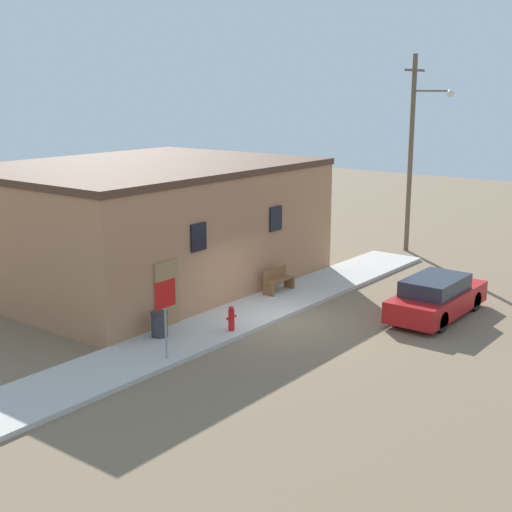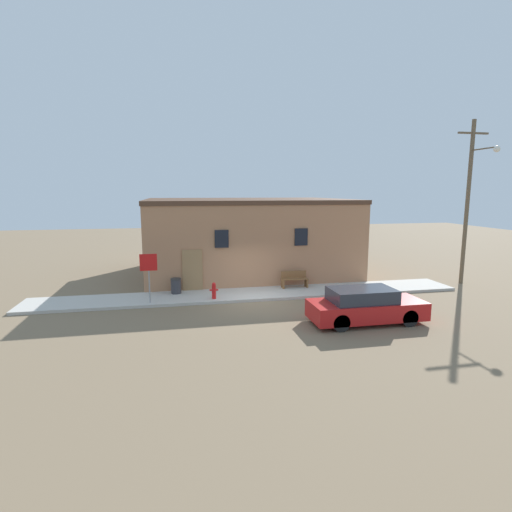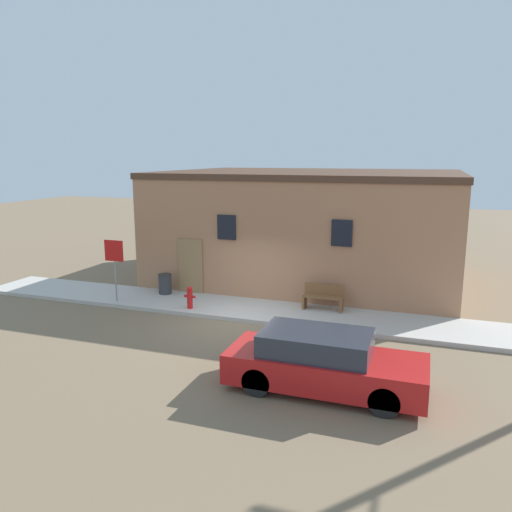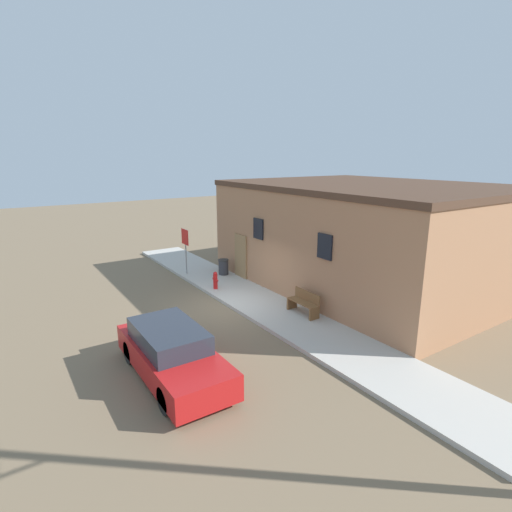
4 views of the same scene
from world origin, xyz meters
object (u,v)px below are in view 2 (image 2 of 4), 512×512
at_px(fire_hydrant, 214,291).
at_px(parked_car, 365,306).
at_px(bench, 294,280).
at_px(trash_bin, 176,286).
at_px(stop_sign, 149,268).
at_px(utility_pole, 470,196).

relative_size(fire_hydrant, parked_car, 0.17).
relative_size(bench, trash_bin, 1.80).
distance_m(trash_bin, parked_car, 9.09).
height_order(trash_bin, parked_car, parked_car).
bearing_deg(bench, fire_hydrant, -162.25).
bearing_deg(fire_hydrant, bench, 17.75).
height_order(stop_sign, trash_bin, stop_sign).
relative_size(stop_sign, bench, 1.64).
distance_m(bench, trash_bin, 6.03).
height_order(fire_hydrant, utility_pole, utility_pole).
xyz_separation_m(stop_sign, utility_pole, (16.77, 0.94, 3.09)).
relative_size(stop_sign, parked_car, 0.50).
height_order(stop_sign, parked_car, stop_sign).
xyz_separation_m(bench, trash_bin, (-6.03, -0.03, -0.03)).
height_order(fire_hydrant, stop_sign, stop_sign).
height_order(bench, parked_car, parked_car).
bearing_deg(trash_bin, utility_pole, -1.85).
height_order(bench, utility_pole, utility_pole).
bearing_deg(parked_car, stop_sign, 153.75).
bearing_deg(bench, utility_pole, -3.17).
bearing_deg(trash_bin, parked_car, -37.75).
distance_m(bench, parked_car, 5.71).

